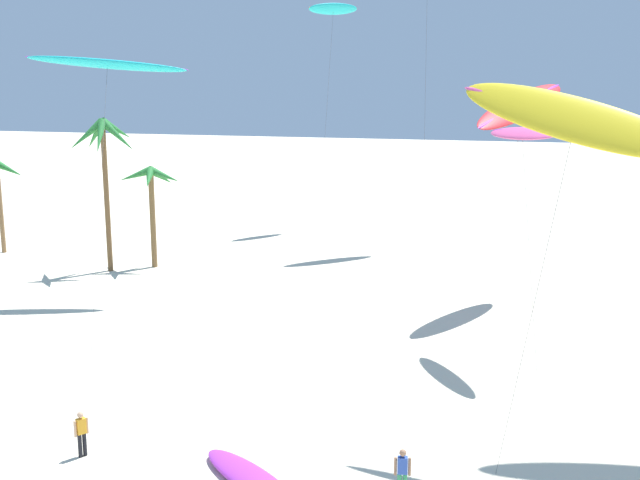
# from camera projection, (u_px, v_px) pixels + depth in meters

# --- Properties ---
(palm_tree_3) EXTENTS (4.02, 3.90, 6.68)m
(palm_tree_3) POSITION_uv_depth(u_px,v_px,m) (151.00, 185.00, 50.82)
(palm_tree_3) COLOR brown
(palm_tree_3) RESTS_ON ground
(palm_tree_4) EXTENTS (4.12, 4.58, 9.83)m
(palm_tree_4) POSITION_uv_depth(u_px,v_px,m) (104.00, 148.00, 49.30)
(palm_tree_4) COLOR brown
(palm_tree_4) RESTS_ON ground
(flying_kite_3) EXTENTS (5.40, 9.73, 12.37)m
(flying_kite_3) POSITION_uv_depth(u_px,v_px,m) (521.00, 106.00, 41.42)
(flying_kite_3) COLOR red
(flying_kite_3) RESTS_ON ground
(flying_kite_4) EXTENTS (7.60, 4.13, 12.71)m
(flying_kite_4) POSITION_uv_depth(u_px,v_px,m) (575.00, 119.00, 24.68)
(flying_kite_4) COLOR yellow
(flying_kite_4) RESTS_ON ground
(flying_kite_6) EXTENTS (3.92, 10.47, 18.17)m
(flying_kite_6) POSITION_uv_depth(u_px,v_px,m) (333.00, 9.00, 62.35)
(flying_kite_6) COLOR #19B2B7
(flying_kite_6) RESTS_ON ground
(flying_kite_7) EXTENTS (3.72, 4.93, 10.39)m
(flying_kite_7) POSITION_uv_depth(u_px,v_px,m) (522.00, 133.00, 33.72)
(flying_kite_7) COLOR #EA5193
(flying_kite_7) RESTS_ON ground
(flying_kite_8) EXTENTS (8.60, 11.18, 13.73)m
(flying_kite_8) POSITION_uv_depth(u_px,v_px,m) (107.00, 64.00, 42.93)
(flying_kite_8) COLOR #19B2B7
(flying_kite_8) RESTS_ON ground
(grounded_kite_0) EXTENTS (4.56, 3.83, 0.39)m
(grounded_kite_0) POSITION_uv_depth(u_px,v_px,m) (252.00, 479.00, 24.33)
(grounded_kite_0) COLOR purple
(grounded_kite_0) RESTS_ON ground
(person_near_right) EXTENTS (0.50, 0.25, 1.62)m
(person_near_right) POSITION_uv_depth(u_px,v_px,m) (402.00, 472.00, 23.33)
(person_near_right) COLOR #338E56
(person_near_right) RESTS_ON ground
(person_far_watcher) EXTENTS (0.33, 0.44, 1.59)m
(person_far_watcher) POSITION_uv_depth(u_px,v_px,m) (81.00, 432.00, 25.99)
(person_far_watcher) COLOR black
(person_far_watcher) RESTS_ON ground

